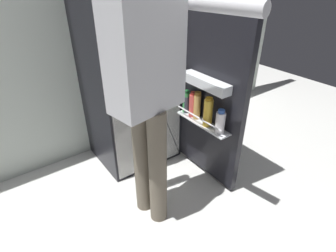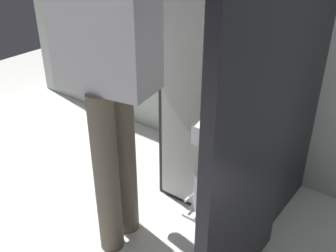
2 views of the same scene
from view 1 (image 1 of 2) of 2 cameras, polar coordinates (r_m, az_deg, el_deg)
ground_plane at (r=2.31m, az=-0.13°, el=-11.93°), size 6.58×6.58×0.00m
kitchen_wall at (r=2.48m, az=-13.44°, el=24.22°), size 4.40×0.10×2.64m
refrigerator at (r=2.24m, az=-7.06°, el=12.58°), size 0.73×1.23×1.76m
person at (r=1.51m, az=-4.39°, el=10.11°), size 0.63×0.69×1.72m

